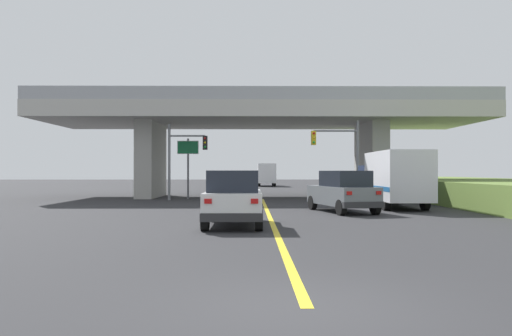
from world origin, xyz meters
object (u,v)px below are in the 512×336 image
Objects in this scene: suv_lead at (234,198)px; box_truck at (394,178)px; traffic_signal_nearside at (342,150)px; traffic_signal_farside at (182,153)px; semi_truck_distant at (266,174)px; suv_crossing at (343,191)px; highway_sign at (188,155)px.

suv_lead is 0.61× the size of box_truck.
traffic_signal_nearside reaches higher than traffic_signal_farside.
semi_truck_distant is at bearing 77.92° from traffic_signal_farside.
suv_lead is 48.00m from semi_truck_distant.
traffic_signal_nearside is (-1.68, 6.43, 1.84)m from box_truck.
suv_lead is at bearing -75.71° from traffic_signal_farside.
suv_lead is 12.38m from box_truck.
suv_lead is 0.88× the size of suv_crossing.
highway_sign is 0.64× the size of semi_truck_distant.
box_truck is at bearing -81.60° from semi_truck_distant.
box_truck is 14.51m from traffic_signal_farside.
traffic_signal_nearside is at bearing -82.86° from semi_truck_distant.
traffic_signal_nearside is 32.79m from semi_truck_distant.
suv_lead is at bearing -77.51° from highway_sign.
suv_lead is 0.82× the size of traffic_signal_nearside.
suv_lead is 1.02× the size of highway_sign.
suv_crossing is 13.84m from traffic_signal_farside.
box_truck is 1.08× the size of semi_truck_distant.
traffic_signal_farside is at bearing 104.29° from suv_lead.
box_truck is 6.89m from traffic_signal_nearside.
traffic_signal_farside is (-4.09, 16.06, 2.24)m from suv_lead.
traffic_signal_farside is 1.60m from highway_sign.
semi_truck_distant is at bearing 77.63° from highway_sign.
semi_truck_distant is (2.73, 47.91, 0.57)m from suv_lead.
highway_sign reaches higher than semi_truck_distant.
traffic_signal_farside reaches higher than box_truck.
traffic_signal_farside reaches higher than suv_lead.
box_truck is 15.18m from highway_sign.
suv_crossing is at bearing -86.74° from semi_truck_distant.
suv_lead is 0.65× the size of semi_truck_distant.
traffic_signal_nearside reaches higher than highway_sign.
suv_lead is at bearing -133.28° from box_truck.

